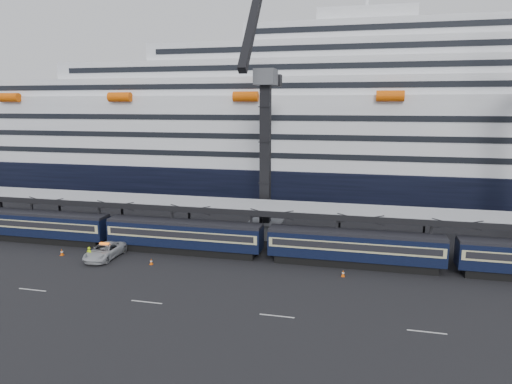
# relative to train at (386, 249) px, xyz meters

# --- Properties ---
(ground) EXTENTS (260.00, 260.00, 0.00)m
(ground) POSITION_rel_train_xyz_m (4.65, -10.00, -2.20)
(ground) COLOR black
(ground) RESTS_ON ground
(train) EXTENTS (133.05, 3.00, 4.05)m
(train) POSITION_rel_train_xyz_m (0.00, 0.00, 0.00)
(train) COLOR black
(train) RESTS_ON ground
(canopy) EXTENTS (130.00, 6.25, 5.53)m
(canopy) POSITION_rel_train_xyz_m (4.65, 4.00, 3.05)
(canopy) COLOR #A1A4A9
(canopy) RESTS_ON ground
(cruise_ship) EXTENTS (214.09, 28.84, 34.00)m
(cruise_ship) POSITION_rel_train_xyz_m (3.57, 35.99, 10.14)
(cruise_ship) COLOR black
(cruise_ship) RESTS_ON ground
(crane_dark_near) EXTENTS (4.50, 17.75, 35.08)m
(crane_dark_near) POSITION_rel_train_xyz_m (-15.35, 8.59, 9.73)
(crane_dark_near) COLOR #4D5055
(crane_dark_near) RESTS_ON ground
(pickup_truck) EXTENTS (2.92, 6.16, 1.70)m
(pickup_truck) POSITION_rel_train_xyz_m (-31.57, -4.08, -1.35)
(pickup_truck) COLOR #AEB1B5
(pickup_truck) RESTS_ON ground
(worker) EXTENTS (0.66, 0.45, 1.78)m
(worker) POSITION_rel_train_xyz_m (-32.52, -5.65, -1.31)
(worker) COLOR #CEFF0D
(worker) RESTS_ON ground
(traffic_cone_a) EXTENTS (0.40, 0.40, 0.80)m
(traffic_cone_a) POSITION_rel_train_xyz_m (-37.11, -4.35, -1.81)
(traffic_cone_a) COLOR #F45B07
(traffic_cone_a) RESTS_ON ground
(traffic_cone_b) EXTENTS (0.35, 0.35, 0.70)m
(traffic_cone_b) POSITION_rel_train_xyz_m (-25.38, -4.81, -1.86)
(traffic_cone_b) COLOR #F45B07
(traffic_cone_b) RESTS_ON ground
(traffic_cone_c) EXTENTS (0.36, 0.36, 0.73)m
(traffic_cone_c) POSITION_rel_train_xyz_m (-4.34, -3.56, -1.84)
(traffic_cone_c) COLOR #F45B07
(traffic_cone_c) RESTS_ON ground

